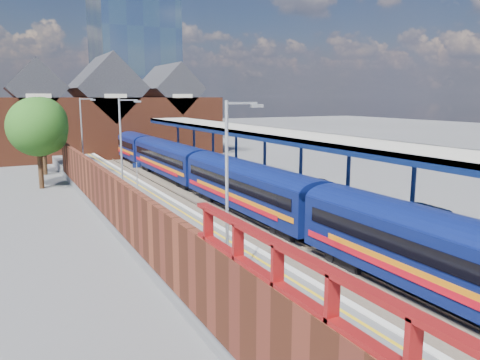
# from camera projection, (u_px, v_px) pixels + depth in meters

# --- Properties ---
(ground) EXTENTS (240.00, 240.00, 0.00)m
(ground) POSITION_uv_depth(u_px,v_px,m) (176.00, 189.00, 41.42)
(ground) COLOR #5B5B5E
(ground) RESTS_ON ground
(ballast_bed) EXTENTS (6.00, 76.00, 0.06)m
(ballast_bed) POSITION_uv_depth(u_px,v_px,m) (224.00, 214.00, 32.67)
(ballast_bed) COLOR #473D33
(ballast_bed) RESTS_ON ground
(rails) EXTENTS (4.51, 76.00, 0.14)m
(rails) POSITION_uv_depth(u_px,v_px,m) (224.00, 213.00, 32.66)
(rails) COLOR slate
(rails) RESTS_ON ground
(left_platform) EXTENTS (5.00, 76.00, 1.00)m
(left_platform) POSITION_uv_depth(u_px,v_px,m) (147.00, 217.00, 30.11)
(left_platform) COLOR #565659
(left_platform) RESTS_ON ground
(right_platform) EXTENTS (6.00, 76.00, 1.00)m
(right_platform) POSITION_uv_depth(u_px,v_px,m) (296.00, 199.00, 35.30)
(right_platform) COLOR #565659
(right_platform) RESTS_ON ground
(coping_left) EXTENTS (0.30, 76.00, 0.05)m
(coping_left) POSITION_uv_depth(u_px,v_px,m) (181.00, 205.00, 31.07)
(coping_left) COLOR silver
(coping_left) RESTS_ON left_platform
(coping_right) EXTENTS (0.30, 76.00, 0.05)m
(coping_right) POSITION_uv_depth(u_px,v_px,m) (263.00, 196.00, 33.92)
(coping_right) COLOR silver
(coping_right) RESTS_ON right_platform
(yellow_line) EXTENTS (0.14, 76.00, 0.01)m
(yellow_line) POSITION_uv_depth(u_px,v_px,m) (173.00, 206.00, 30.81)
(yellow_line) COLOR yellow
(yellow_line) RESTS_ON left_platform
(train) EXTENTS (2.87, 65.90, 3.45)m
(train) POSITION_uv_depth(u_px,v_px,m) (203.00, 169.00, 39.32)
(train) COLOR #0B1753
(train) RESTS_ON ground
(canopy) EXTENTS (4.50, 52.00, 4.48)m
(canopy) POSITION_uv_depth(u_px,v_px,m) (277.00, 134.00, 35.93)
(canopy) COLOR #0E1F52
(canopy) RESTS_ON right_platform
(lamp_post_b) EXTENTS (1.48, 0.18, 7.00)m
(lamp_post_b) POSITION_uv_depth(u_px,v_px,m) (230.00, 186.00, 16.68)
(lamp_post_b) COLOR #A5A8AA
(lamp_post_b) RESTS_ON left_platform
(lamp_post_c) EXTENTS (1.48, 0.18, 7.00)m
(lamp_post_c) POSITION_uv_depth(u_px,v_px,m) (123.00, 145.00, 30.67)
(lamp_post_c) COLOR #A5A8AA
(lamp_post_c) RESTS_ON left_platform
(lamp_post_d) EXTENTS (1.48, 0.18, 7.00)m
(lamp_post_d) POSITION_uv_depth(u_px,v_px,m) (83.00, 130.00, 44.67)
(lamp_post_d) COLOR #A5A8AA
(lamp_post_d) RESTS_ON left_platform
(platform_sign) EXTENTS (0.55, 0.08, 2.50)m
(platform_sign) POSITION_uv_depth(u_px,v_px,m) (137.00, 174.00, 33.44)
(platform_sign) COLOR #A5A8AA
(platform_sign) RESTS_ON left_platform
(brick_wall) EXTENTS (0.35, 50.00, 3.86)m
(brick_wall) POSITION_uv_depth(u_px,v_px,m) (131.00, 214.00, 22.94)
(brick_wall) COLOR maroon
(brick_wall) RESTS_ON left_platform
(station_building) EXTENTS (30.00, 12.12, 13.78)m
(station_building) POSITION_uv_depth(u_px,v_px,m) (107.00, 116.00, 64.95)
(station_building) COLOR maroon
(station_building) RESTS_ON ground
(glass_tower) EXTENTS (14.20, 14.20, 40.30)m
(glass_tower) POSITION_uv_depth(u_px,v_px,m) (133.00, 30.00, 86.11)
(glass_tower) COLOR slate
(glass_tower) RESTS_ON ground
(tree_near) EXTENTS (5.20, 5.20, 8.10)m
(tree_near) POSITION_uv_depth(u_px,v_px,m) (39.00, 129.00, 40.97)
(tree_near) COLOR #382314
(tree_near) RESTS_ON ground
(tree_far) EXTENTS (5.20, 5.20, 8.10)m
(tree_far) POSITION_uv_depth(u_px,v_px,m) (44.00, 124.00, 48.42)
(tree_far) COLOR #382314
(tree_far) RESTS_ON ground
(parked_car_dark) EXTENTS (5.01, 3.60, 1.35)m
(parked_car_dark) POSITION_uv_depth(u_px,v_px,m) (322.00, 188.00, 33.34)
(parked_car_dark) COLOR black
(parked_car_dark) RESTS_ON right_platform
(parked_car_blue) EXTENTS (4.01, 2.07, 1.08)m
(parked_car_blue) POSITION_uv_depth(u_px,v_px,m) (422.00, 212.00, 27.05)
(parked_car_blue) COLOR navy
(parked_car_blue) RESTS_ON right_platform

